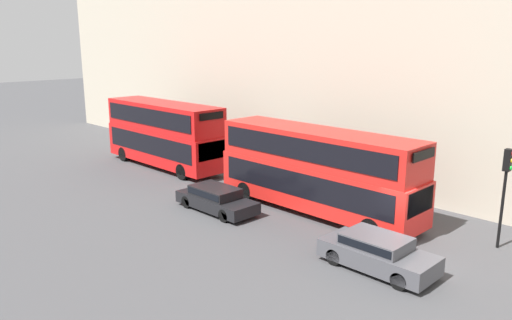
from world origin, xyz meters
The scene contains 8 objects.
ground_plane centered at (0.00, 0.00, 0.00)m, with size 200.00×200.00×0.00m, color #424244.
building_facade centered at (7.00, 0.00, 8.49)m, with size 1.10×80.00×16.37m.
bus_leading centered at (1.60, 5.60, 2.32)m, with size 2.59×11.03×4.19m.
bus_second_in_queue centered at (1.60, 18.64, 2.41)m, with size 2.59×10.15×4.37m.
car_dark_sedan centered at (-1.80, -0.02, 0.71)m, with size 1.88×4.33×1.33m.
car_hatchback centered at (-1.80, 9.28, 0.67)m, with size 1.76×4.56×1.24m.
traffic_light centered at (3.53, -2.50, 3.01)m, with size 0.30×0.36×4.19m.
pedestrian centered at (4.59, 14.53, 0.71)m, with size 0.36×0.36×1.55m.
Camera 1 is at (-17.20, -9.13, 8.39)m, focal length 35.00 mm.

